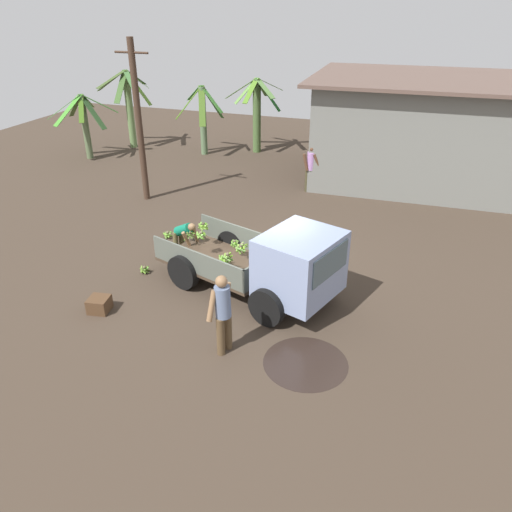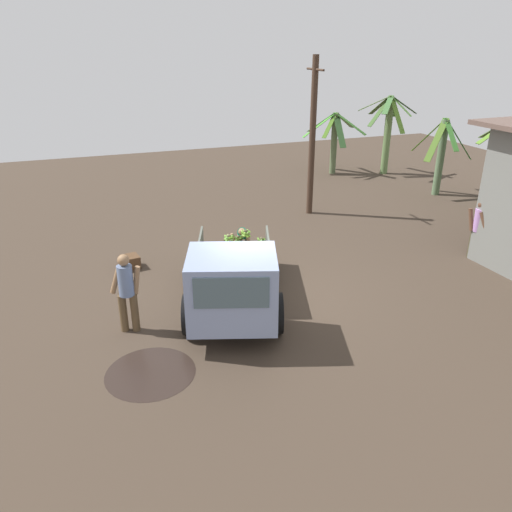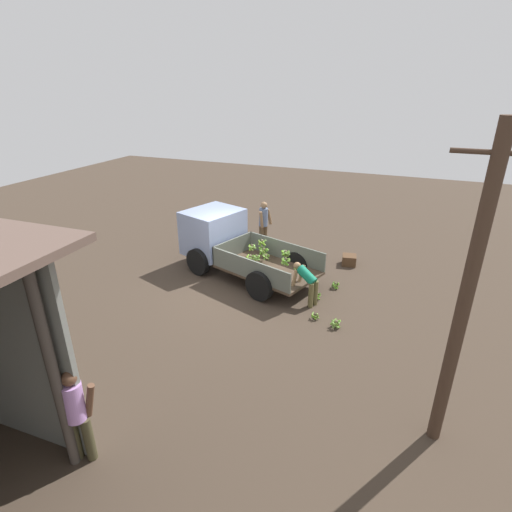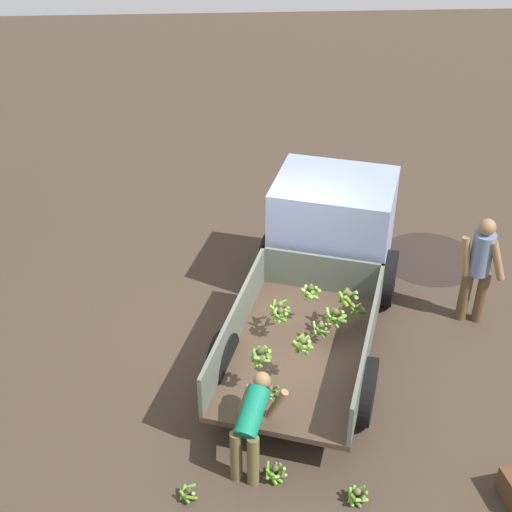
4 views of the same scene
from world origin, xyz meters
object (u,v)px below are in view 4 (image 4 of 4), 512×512
person_foreground_visitor (479,266)px  banana_bunch_on_ground_3 (357,495)px  person_worker_loading (251,423)px  banana_bunch_on_ground_2 (275,472)px  cargo_truck (327,248)px  banana_bunch_on_ground_1 (188,493)px

person_foreground_visitor → banana_bunch_on_ground_3: bearing=-20.6°
person_worker_loading → banana_bunch_on_ground_3: bearing=-94.7°
person_foreground_visitor → banana_bunch_on_ground_2: person_foreground_visitor is taller
cargo_truck → banana_bunch_on_ground_3: cargo_truck is taller
cargo_truck → banana_bunch_on_ground_3: size_ratio=18.77×
banana_bunch_on_ground_2 → banana_bunch_on_ground_3: 0.95m
banana_bunch_on_ground_1 → banana_bunch_on_ground_3: bearing=-94.4°
cargo_truck → banana_bunch_on_ground_1: (-3.56, 2.01, -0.87)m
person_foreground_visitor → person_worker_loading: 4.25m
banana_bunch_on_ground_2 → banana_bunch_on_ground_3: banana_bunch_on_ground_2 is taller
cargo_truck → banana_bunch_on_ground_2: 3.60m
cargo_truck → banana_bunch_on_ground_3: 3.81m
person_foreground_visitor → banana_bunch_on_ground_1: (-3.00, 4.12, -0.86)m
person_foreground_visitor → banana_bunch_on_ground_3: size_ratio=6.77×
banana_bunch_on_ground_1 → banana_bunch_on_ground_3: 1.88m
banana_bunch_on_ground_3 → banana_bunch_on_ground_1: bearing=85.6°
cargo_truck → banana_bunch_on_ground_2: (-3.35, 1.02, -0.85)m
banana_bunch_on_ground_1 → banana_bunch_on_ground_3: size_ratio=0.85×
person_worker_loading → banana_bunch_on_ground_3: 1.40m
person_worker_loading → banana_bunch_on_ground_1: (-0.45, 0.73, -0.58)m
banana_bunch_on_ground_1 → cargo_truck: bearing=-29.4°
banana_bunch_on_ground_1 → banana_bunch_on_ground_2: banana_bunch_on_ground_2 is taller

